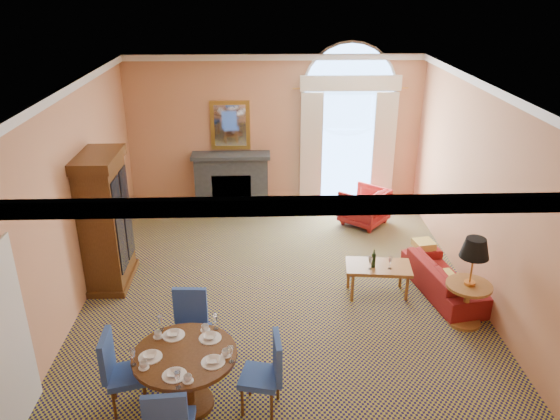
{
  "coord_description": "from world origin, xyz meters",
  "views": [
    {
      "loc": [
        -0.26,
        -7.14,
        4.59
      ],
      "look_at": [
        0.0,
        0.5,
        1.3
      ],
      "focal_mm": 35.0,
      "sensor_mm": 36.0,
      "label": 1
    }
  ],
  "objects_px": {
    "armoire": "(106,223)",
    "dining_table": "(186,366)",
    "armchair": "(364,206)",
    "side_table": "(471,271)",
    "sofa": "(444,278)",
    "coffee_table": "(378,268)"
  },
  "relations": [
    {
      "from": "armoire",
      "to": "dining_table",
      "type": "distance_m",
      "value": 3.3
    },
    {
      "from": "dining_table",
      "to": "armchair",
      "type": "bearing_deg",
      "value": 59.65
    },
    {
      "from": "armoire",
      "to": "dining_table",
      "type": "relative_size",
      "value": 1.85
    },
    {
      "from": "dining_table",
      "to": "side_table",
      "type": "relative_size",
      "value": 0.89
    },
    {
      "from": "armoire",
      "to": "side_table",
      "type": "height_order",
      "value": "armoire"
    },
    {
      "from": "dining_table",
      "to": "sofa",
      "type": "height_order",
      "value": "dining_table"
    },
    {
      "from": "coffee_table",
      "to": "dining_table",
      "type": "bearing_deg",
      "value": -132.55
    },
    {
      "from": "coffee_table",
      "to": "side_table",
      "type": "relative_size",
      "value": 0.79
    },
    {
      "from": "armoire",
      "to": "coffee_table",
      "type": "height_order",
      "value": "armoire"
    },
    {
      "from": "armchair",
      "to": "side_table",
      "type": "height_order",
      "value": "side_table"
    },
    {
      "from": "dining_table",
      "to": "side_table",
      "type": "xyz_separation_m",
      "value": [
        3.75,
        1.51,
        0.29
      ]
    },
    {
      "from": "dining_table",
      "to": "sofa",
      "type": "distance_m",
      "value": 4.39
    },
    {
      "from": "coffee_table",
      "to": "armoire",
      "type": "bearing_deg",
      "value": 178.85
    },
    {
      "from": "armchair",
      "to": "dining_table",
      "type": "bearing_deg",
      "value": 10.57
    },
    {
      "from": "armoire",
      "to": "dining_table",
      "type": "xyz_separation_m",
      "value": [
        1.57,
        -2.87,
        -0.49
      ]
    },
    {
      "from": "sofa",
      "to": "armchair",
      "type": "height_order",
      "value": "armchair"
    },
    {
      "from": "dining_table",
      "to": "coffee_table",
      "type": "relative_size",
      "value": 1.12
    },
    {
      "from": "armoire",
      "to": "armchair",
      "type": "height_order",
      "value": "armoire"
    },
    {
      "from": "sofa",
      "to": "armchair",
      "type": "xyz_separation_m",
      "value": [
        -0.79,
        2.63,
        0.11
      ]
    },
    {
      "from": "dining_table",
      "to": "side_table",
      "type": "height_order",
      "value": "side_table"
    },
    {
      "from": "sofa",
      "to": "coffee_table",
      "type": "height_order",
      "value": "coffee_table"
    },
    {
      "from": "side_table",
      "to": "armoire",
      "type": "bearing_deg",
      "value": 165.69
    }
  ]
}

